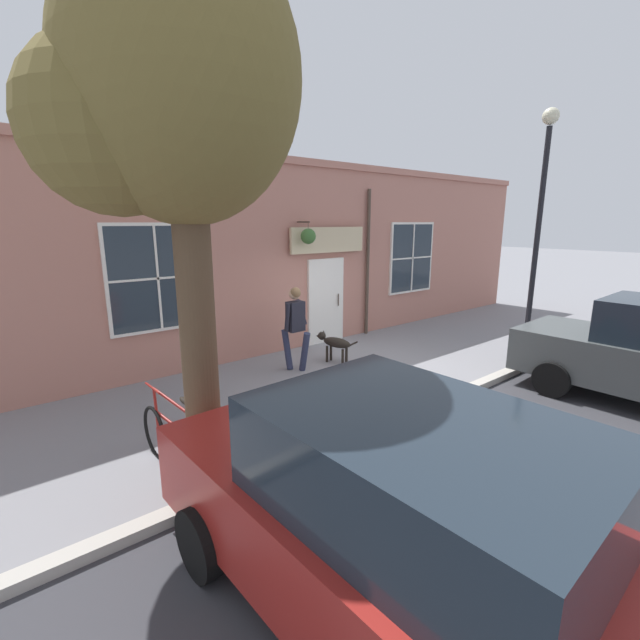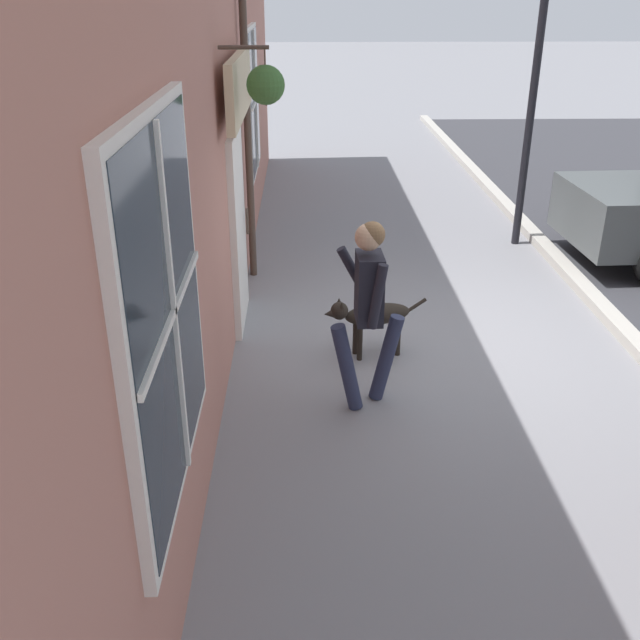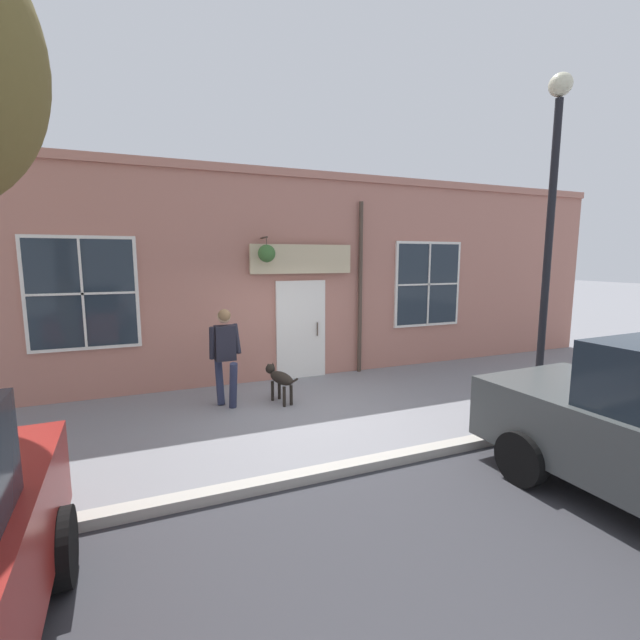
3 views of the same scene
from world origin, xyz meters
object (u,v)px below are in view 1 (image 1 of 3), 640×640
object	(u,v)px
dog_on_leash	(335,343)
street_tree_by_curb	(167,99)
pedestrian_walking	(295,321)
leaning_bicycle	(180,441)
parked_car_nearest_curb	(398,523)
street_lamp	(541,203)

from	to	relation	value
dog_on_leash	street_tree_by_curb	distance (m)	5.96
pedestrian_walking	leaning_bicycle	xyz separation A→B (m)	(2.06, -3.21, -0.66)
pedestrian_walking	parked_car_nearest_curb	xyz separation A→B (m)	(5.10, -2.76, -0.16)
street_tree_by_curb	leaning_bicycle	xyz separation A→B (m)	(-0.31, -0.03, -3.75)
pedestrian_walking	leaning_bicycle	size ratio (longest dim) A/B	1.01
street_tree_by_curb	leaning_bicycle	bearing A→B (deg)	-174.98
pedestrian_walking	street_tree_by_curb	size ratio (longest dim) A/B	0.30
parked_car_nearest_curb	street_lamp	distance (m)	7.96
street_lamp	leaning_bicycle	bearing A→B (deg)	-93.95
pedestrian_walking	leaning_bicycle	distance (m)	3.86
street_tree_by_curb	parked_car_nearest_curb	bearing A→B (deg)	8.81
dog_on_leash	parked_car_nearest_curb	size ratio (longest dim) A/B	0.25
pedestrian_walking	leaning_bicycle	world-z (taller)	pedestrian_walking
pedestrian_walking	dog_on_leash	size ratio (longest dim) A/B	1.60
leaning_bicycle	parked_car_nearest_curb	size ratio (longest dim) A/B	0.39
dog_on_leash	leaning_bicycle	bearing A→B (deg)	-65.03
dog_on_leash	street_lamp	distance (m)	5.14
street_tree_by_curb	street_lamp	world-z (taller)	street_tree_by_curb
street_tree_by_curb	parked_car_nearest_curb	world-z (taller)	street_tree_by_curb
dog_on_leash	leaning_bicycle	world-z (taller)	leaning_bicycle
leaning_bicycle	parked_car_nearest_curb	xyz separation A→B (m)	(3.04, 0.45, 0.50)
pedestrian_walking	dog_on_leash	bearing A→B (deg)	81.96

